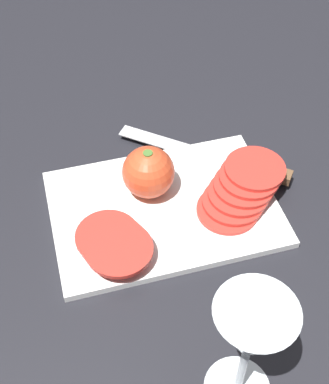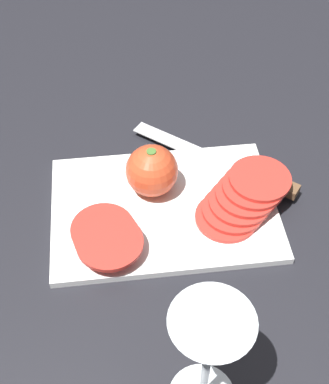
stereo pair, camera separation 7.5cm
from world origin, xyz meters
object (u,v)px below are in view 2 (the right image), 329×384
Objects in this scene: whole_tomato at (152,171)px; tomato_slice_stack_near at (243,198)px; wine_glass at (209,348)px; tomato_slice_stack_far at (106,236)px; knife at (246,171)px.

whole_tomato reaches higher than tomato_slice_stack_near.
tomato_slice_stack_far is (-0.10, 0.22, -0.10)m from wine_glass.
tomato_slice_stack_far is at bearing 113.31° from wine_glass.
knife is 1.83× the size of tomato_slice_stack_far.
whole_tomato is at bearing 51.13° from tomato_slice_stack_far.
wine_glass is 1.38× the size of tomato_slice_stack_far.
whole_tomato reaches higher than knife.
whole_tomato reaches higher than tomato_slice_stack_far.
knife is (0.14, 0.01, -0.03)m from whole_tomato.
knife is 0.24m from tomato_slice_stack_far.
wine_glass is at bearing -66.69° from tomato_slice_stack_far.
wine_glass reaches higher than tomato_slice_stack_near.
tomato_slice_stack_near reaches higher than knife.
whole_tomato is 0.54× the size of tomato_slice_stack_near.
wine_glass is 1.23× the size of tomato_slice_stack_near.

